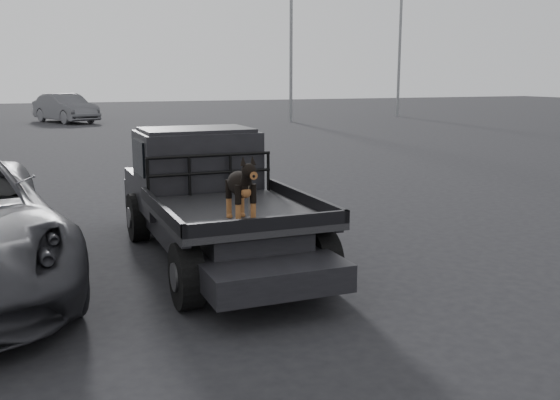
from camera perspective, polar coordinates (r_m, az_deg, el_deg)
name	(u,v)px	position (r m, az deg, el deg)	size (l,w,h in m)	color
ground	(287,288)	(7.75, 0.60, -8.06)	(120.00, 120.00, 0.00)	black
flatbed_ute	(215,228)	(8.84, -5.94, -2.59)	(2.00, 5.40, 0.92)	black
ute_cab	(197,157)	(9.57, -7.64, 3.92)	(1.72, 1.30, 0.88)	black
headache_rack	(210,175)	(8.88, -6.40, 2.31)	(1.80, 0.08, 0.55)	black
dog	(240,189)	(7.19, -3.63, 1.02)	(0.32, 0.60, 0.74)	black
distant_car_a	(66,108)	(37.67, -19.02, 7.94)	(1.71, 4.90, 1.62)	#4B4C50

